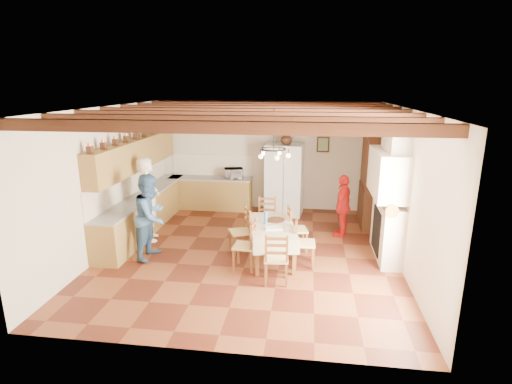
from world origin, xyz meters
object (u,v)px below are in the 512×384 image
at_px(chair_end_near, 276,257).
at_px(person_man, 149,199).
at_px(chair_right_near, 305,242).
at_px(person_woman_blue, 151,216).
at_px(microwave, 234,173).
at_px(dining_table, 273,229).
at_px(refrigerator, 284,179).
at_px(chair_right_far, 297,229).
at_px(chair_end_far, 267,219).
at_px(hutch, 373,181).
at_px(person_woman_red, 343,206).
at_px(chair_left_near, 244,245).
at_px(chair_left_far, 240,231).

distance_m(chair_end_near, person_man, 3.46).
bearing_deg(chair_right_near, person_man, 74.42).
xyz_separation_m(chair_right_near, person_woman_blue, (-3.08, 0.01, 0.39)).
bearing_deg(microwave, person_woman_blue, -121.47).
bearing_deg(dining_table, chair_right_near, -18.51).
bearing_deg(dining_table, refrigerator, 89.16).
relative_size(chair_right_near, chair_end_near, 1.00).
bearing_deg(refrigerator, person_woman_blue, -122.57).
distance_m(chair_right_far, chair_end_far, 0.90).
bearing_deg(hutch, refrigerator, 165.14).
bearing_deg(person_woman_blue, chair_end_near, -100.03).
bearing_deg(person_man, hutch, -92.40).
height_order(hutch, chair_right_near, hutch).
xyz_separation_m(person_woman_red, microwave, (-2.87, 1.69, 0.31)).
bearing_deg(chair_right_near, dining_table, 70.44).
xyz_separation_m(person_man, person_woman_red, (4.32, 0.80, -0.22)).
bearing_deg(hutch, person_man, -160.95).
height_order(person_man, person_woman_blue, person_man).
distance_m(person_man, person_woman_red, 4.40).
xyz_separation_m(chair_left_near, chair_right_far, (0.97, 1.02, 0.00)).
relative_size(chair_left_near, chair_end_near, 1.00).
xyz_separation_m(dining_table, chair_left_far, (-0.70, 0.23, -0.16)).
distance_m(chair_left_far, person_woman_red, 2.54).
bearing_deg(chair_left_near, microwave, -162.25).
xyz_separation_m(dining_table, chair_left_near, (-0.49, -0.50, -0.16)).
bearing_deg(person_woman_blue, chair_left_far, -69.19).
xyz_separation_m(chair_right_far, microwave, (-1.86, 2.66, 0.56)).
bearing_deg(refrigerator, chair_left_far, -99.79).
xyz_separation_m(hutch, chair_end_near, (-2.09, -3.33, -0.66)).
bearing_deg(microwave, dining_table, -80.63).
height_order(chair_end_near, chair_end_far, same).
distance_m(chair_end_far, person_woman_blue, 2.57).
xyz_separation_m(chair_end_far, person_woman_blue, (-2.20, -1.28, 0.39)).
relative_size(chair_left_near, chair_left_far, 1.00).
distance_m(chair_right_near, person_woman_red, 1.91).
relative_size(chair_right_far, microwave, 1.92).
relative_size(dining_table, chair_left_near, 1.84).
bearing_deg(chair_right_far, dining_table, 124.88).
bearing_deg(chair_right_far, hutch, -56.33).
xyz_separation_m(chair_right_near, chair_end_far, (-0.88, 1.28, 0.00)).
distance_m(chair_right_far, person_woman_red, 1.42).
bearing_deg(person_man, chair_right_near, -124.93).
relative_size(hutch, chair_end_near, 2.38).
height_order(refrigerator, chair_end_far, refrigerator).
relative_size(chair_left_near, person_man, 0.50).
relative_size(chair_left_far, microwave, 1.92).
xyz_separation_m(hutch, person_woman_blue, (-4.68, -2.54, -0.27)).
xyz_separation_m(chair_left_near, chair_right_near, (1.14, 0.29, 0.00)).
bearing_deg(person_woman_blue, chair_right_far, -69.34).
relative_size(refrigerator, dining_table, 1.08).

